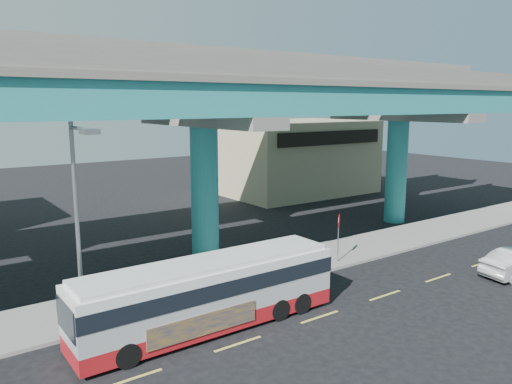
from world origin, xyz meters
TOP-DOWN VIEW (x-y plane):
  - ground at (0.00, 0.00)m, footprint 120.00×120.00m
  - sidewalk at (0.00, 5.50)m, footprint 70.00×4.00m
  - lane_markings at (-0.00, -0.30)m, footprint 58.00×0.12m
  - viaduct at (-0.00, 9.11)m, footprint 52.00×12.40m
  - building_beige at (18.00, 22.98)m, footprint 14.00×10.23m
  - transit_bus at (-4.16, 1.44)m, footprint 10.66×2.32m
  - street_lamp at (-8.23, 3.44)m, footprint 0.50×2.54m
  - stop_sign at (5.44, 4.18)m, footprint 0.63×0.53m

SIDE VIEW (x-z plane):
  - ground at x=0.00m, z-range 0.00..0.00m
  - lane_markings at x=0.00m, z-range 0.00..0.01m
  - sidewalk at x=0.00m, z-range 0.00..0.15m
  - transit_bus at x=-4.16m, z-range 0.13..2.86m
  - stop_sign at x=5.44m, z-range 0.74..3.39m
  - building_beige at x=18.00m, z-range 0.01..7.01m
  - street_lamp at x=-8.23m, z-range 1.31..9.12m
  - viaduct at x=0.00m, z-range 3.29..14.99m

